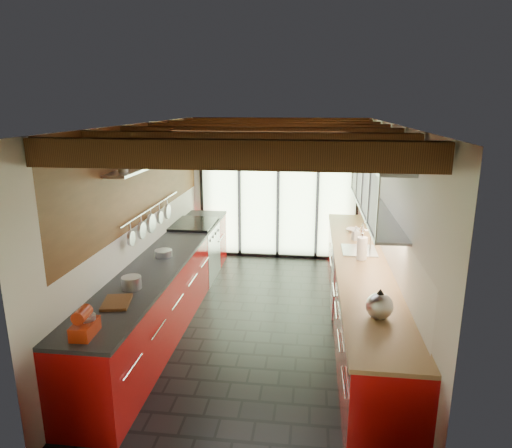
{
  "coord_description": "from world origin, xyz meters",
  "views": [
    {
      "loc": [
        0.61,
        -5.57,
        2.84
      ],
      "look_at": [
        -0.13,
        0.4,
        1.25
      ],
      "focal_mm": 32.0,
      "sensor_mm": 36.0,
      "label": 1
    }
  ],
  "objects_px": {
    "soap_bottle": "(356,233)",
    "bowl": "(353,230)",
    "kettle": "(380,304)",
    "paper_towel": "(362,249)",
    "stand_mixer": "(85,324)"
  },
  "relations": [
    {
      "from": "soap_bottle",
      "to": "bowl",
      "type": "xyz_separation_m",
      "value": [
        0.0,
        0.44,
        -0.08
      ]
    },
    {
      "from": "stand_mixer",
      "to": "paper_towel",
      "type": "xyz_separation_m",
      "value": [
        2.54,
        2.28,
        0.04
      ]
    },
    {
      "from": "stand_mixer",
      "to": "kettle",
      "type": "distance_m",
      "value": 2.62
    },
    {
      "from": "bowl",
      "to": "kettle",
      "type": "bearing_deg",
      "value": -90.0
    },
    {
      "from": "paper_towel",
      "to": "soap_bottle",
      "type": "height_order",
      "value": "paper_towel"
    },
    {
      "from": "kettle",
      "to": "soap_bottle",
      "type": "xyz_separation_m",
      "value": [
        0.0,
        2.5,
        -0.03
      ]
    },
    {
      "from": "stand_mixer",
      "to": "bowl",
      "type": "xyz_separation_m",
      "value": [
        2.54,
        3.59,
        -0.08
      ]
    },
    {
      "from": "kettle",
      "to": "paper_towel",
      "type": "relative_size",
      "value": 0.92
    },
    {
      "from": "stand_mixer",
      "to": "kettle",
      "type": "relative_size",
      "value": 0.92
    },
    {
      "from": "stand_mixer",
      "to": "kettle",
      "type": "xyz_separation_m",
      "value": [
        2.54,
        0.65,
        0.03
      ]
    },
    {
      "from": "soap_bottle",
      "to": "stand_mixer",
      "type": "bearing_deg",
      "value": -128.89
    },
    {
      "from": "kettle",
      "to": "bowl",
      "type": "distance_m",
      "value": 2.94
    },
    {
      "from": "kettle",
      "to": "soap_bottle",
      "type": "distance_m",
      "value": 2.5
    },
    {
      "from": "paper_towel",
      "to": "stand_mixer",
      "type": "bearing_deg",
      "value": -138.06
    },
    {
      "from": "soap_bottle",
      "to": "bowl",
      "type": "relative_size",
      "value": 0.98
    }
  ]
}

